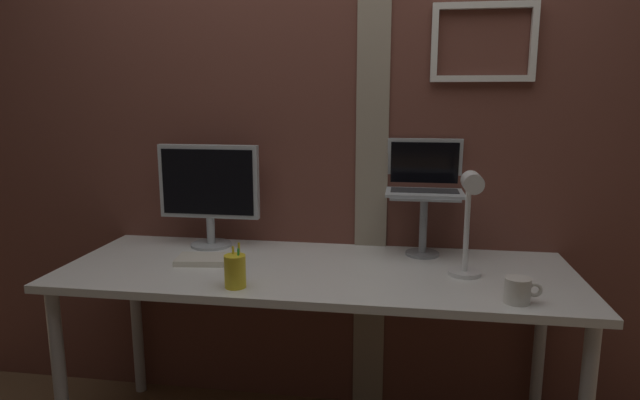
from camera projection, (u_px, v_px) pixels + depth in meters
The scene contains 9 objects.
brick_wall_back at pixel (329, 130), 2.42m from camera, with size 3.72×0.16×2.57m.
desk at pixel (316, 285), 2.12m from camera, with size 1.98×0.72×0.78m.
monitor at pixel (209, 187), 2.36m from camera, with size 0.44×0.18×0.45m.
laptop_stand at pixel (424, 215), 2.24m from camera, with size 0.28×0.22×0.26m.
laptop at pixel (424, 177), 2.27m from camera, with size 0.32×0.24×0.22m.
desk_lamp at pixel (469, 213), 1.93m from camera, with size 0.12×0.20×0.40m.
pen_cup at pixel (235, 271), 1.88m from camera, with size 0.08×0.08×0.16m.
coffee_mug at pixel (518, 290), 1.75m from camera, with size 0.12×0.08×0.08m.
paper_clutter_stack at pixel (202, 259), 2.18m from camera, with size 0.20×0.14×0.02m, color silver.
Camera 1 is at (0.33, -2.05, 1.43)m, focal length 30.37 mm.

